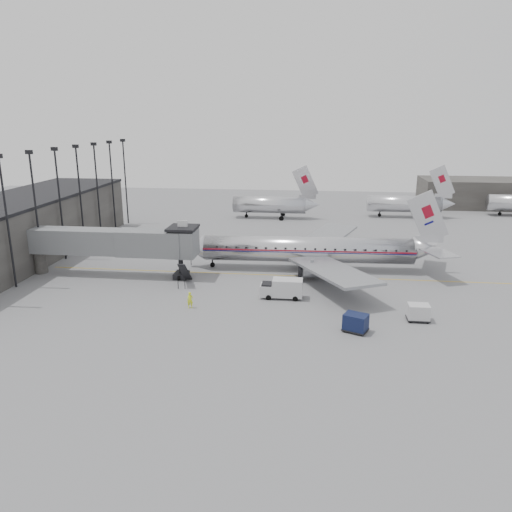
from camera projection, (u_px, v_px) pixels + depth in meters
The scene contains 13 objects.
ground at pixel (253, 291), 56.76m from camera, with size 160.00×160.00×0.00m, color slate.
terminal at pixel (19, 229), 69.09m from camera, with size 12.00×46.00×8.00m, color #373432.
hangar at pixel (492, 193), 108.20m from camera, with size 30.00×12.00×6.00m, color #373432.
apron_line at pixel (283, 275), 62.15m from camera, with size 0.15×60.00×0.01m, color gold.
jet_bridge at pixel (122, 243), 61.02m from camera, with size 21.00×6.20×7.10m.
floodlight_masts at pixel (70, 196), 70.03m from camera, with size 0.90×42.25×15.25m.
distant_aircraft_near at pixel (270, 204), 96.37m from camera, with size 16.39×3.20×10.26m.
distant_aircraft_mid at pixel (405, 203), 97.24m from camera, with size 16.39×3.20×10.26m.
airliner at pixel (313, 250), 63.91m from camera, with size 33.38×30.91×10.55m.
service_van at pixel (282, 288), 54.15m from camera, with size 4.60×1.86×2.16m.
baggage_cart_navy at pixel (356, 322), 45.73m from camera, with size 2.66×2.39×1.70m.
baggage_cart_white at pixel (418, 312), 48.19m from camera, with size 2.11×1.61×1.66m.
ramp_worker at pixel (190, 300), 51.45m from camera, with size 0.62×0.41×1.69m, color #D8ED1B.
Camera 1 is at (6.67, -53.15, 19.18)m, focal length 35.00 mm.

